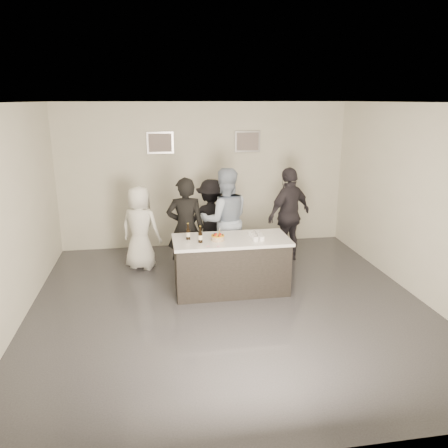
# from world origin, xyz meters

# --- Properties ---
(floor) EXTENTS (6.00, 6.00, 0.00)m
(floor) POSITION_xyz_m (0.00, 0.00, 0.00)
(floor) COLOR #3D3D42
(floor) RESTS_ON ground
(ceiling) EXTENTS (6.00, 6.00, 0.00)m
(ceiling) POSITION_xyz_m (0.00, 0.00, 3.00)
(ceiling) COLOR white
(wall_back) EXTENTS (6.00, 0.04, 3.00)m
(wall_back) POSITION_xyz_m (0.00, 3.00, 1.50)
(wall_back) COLOR silver
(wall_back) RESTS_ON ground
(wall_front) EXTENTS (6.00, 0.04, 3.00)m
(wall_front) POSITION_xyz_m (0.00, -3.00, 1.50)
(wall_front) COLOR silver
(wall_front) RESTS_ON ground
(wall_left) EXTENTS (0.04, 6.00, 3.00)m
(wall_left) POSITION_xyz_m (-3.00, 0.00, 1.50)
(wall_left) COLOR silver
(wall_left) RESTS_ON ground
(wall_right) EXTENTS (0.04, 6.00, 3.00)m
(wall_right) POSITION_xyz_m (3.00, 0.00, 1.50)
(wall_right) COLOR silver
(wall_right) RESTS_ON ground
(picture_left) EXTENTS (0.54, 0.04, 0.44)m
(picture_left) POSITION_xyz_m (-0.90, 2.97, 2.20)
(picture_left) COLOR #B2B2B7
(picture_left) RESTS_ON wall_back
(picture_right) EXTENTS (0.54, 0.04, 0.44)m
(picture_right) POSITION_xyz_m (0.90, 2.97, 2.20)
(picture_right) COLOR #B2B2B7
(picture_right) RESTS_ON wall_back
(bar_counter) EXTENTS (1.86, 0.86, 0.90)m
(bar_counter) POSITION_xyz_m (0.12, 0.51, 0.45)
(bar_counter) COLOR white
(bar_counter) RESTS_ON ground
(cake) EXTENTS (0.21, 0.21, 0.07)m
(cake) POSITION_xyz_m (-0.11, 0.46, 0.94)
(cake) COLOR #EEA319
(cake) RESTS_ON bar_counter
(beer_bottle_a) EXTENTS (0.07, 0.07, 0.26)m
(beer_bottle_a) POSITION_xyz_m (-0.56, 0.57, 1.03)
(beer_bottle_a) COLOR black
(beer_bottle_a) RESTS_ON bar_counter
(beer_bottle_b) EXTENTS (0.07, 0.07, 0.26)m
(beer_bottle_b) POSITION_xyz_m (-0.39, 0.39, 1.03)
(beer_bottle_b) COLOR black
(beer_bottle_b) RESTS_ON bar_counter
(tumbler_cluster) EXTENTS (0.19, 0.40, 0.08)m
(tumbler_cluster) POSITION_xyz_m (0.53, 0.47, 0.94)
(tumbler_cluster) COLOR orange
(tumbler_cluster) RESTS_ON bar_counter
(candles) EXTENTS (0.24, 0.08, 0.01)m
(candles) POSITION_xyz_m (-0.21, 0.16, 0.90)
(candles) COLOR pink
(candles) RESTS_ON bar_counter
(person_main_black) EXTENTS (0.68, 0.47, 1.79)m
(person_main_black) POSITION_xyz_m (-0.55, 1.23, 0.89)
(person_main_black) COLOR black
(person_main_black) RESTS_ON ground
(person_main_blue) EXTENTS (0.93, 0.73, 1.89)m
(person_main_blue) POSITION_xyz_m (0.17, 1.45, 0.95)
(person_main_blue) COLOR #92A5BF
(person_main_blue) RESTS_ON ground
(person_guest_left) EXTENTS (0.90, 0.78, 1.55)m
(person_guest_left) POSITION_xyz_m (-1.34, 1.79, 0.77)
(person_guest_left) COLOR white
(person_guest_left) RESTS_ON ground
(person_guest_right) EXTENTS (1.15, 0.92, 1.83)m
(person_guest_right) POSITION_xyz_m (1.47, 1.74, 0.91)
(person_guest_right) COLOR #2B2830
(person_guest_right) RESTS_ON ground
(person_guest_back) EXTENTS (1.16, 0.87, 1.59)m
(person_guest_back) POSITION_xyz_m (0.01, 2.02, 0.80)
(person_guest_back) COLOR black
(person_guest_back) RESTS_ON ground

